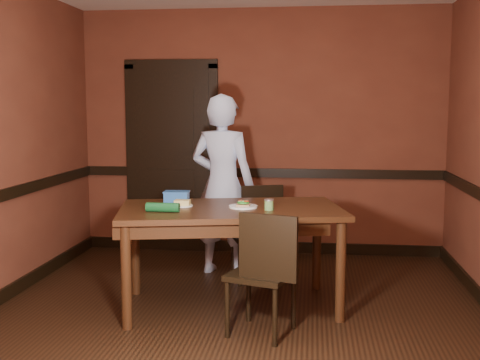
% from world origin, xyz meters
% --- Properties ---
extents(floor, '(4.00, 4.50, 0.01)m').
position_xyz_m(floor, '(0.00, 0.00, 0.00)').
color(floor, black).
rests_on(floor, ground).
extents(wall_back, '(4.00, 0.02, 2.70)m').
position_xyz_m(wall_back, '(0.00, 2.25, 1.35)').
color(wall_back, brown).
rests_on(wall_back, ground).
extents(wall_front, '(4.00, 0.02, 2.70)m').
position_xyz_m(wall_front, '(0.00, -2.25, 1.35)').
color(wall_front, brown).
rests_on(wall_front, ground).
extents(dado_back, '(4.00, 0.03, 0.10)m').
position_xyz_m(dado_back, '(0.00, 2.23, 0.90)').
color(dado_back, black).
rests_on(dado_back, ground).
extents(baseboard_back, '(4.00, 0.03, 0.12)m').
position_xyz_m(baseboard_back, '(0.00, 2.23, 0.06)').
color(baseboard_back, black).
rests_on(baseboard_back, ground).
extents(door, '(1.05, 0.07, 2.20)m').
position_xyz_m(door, '(-1.00, 2.22, 1.09)').
color(door, black).
rests_on(door, ground).
extents(dining_table, '(1.94, 1.34, 0.83)m').
position_xyz_m(dining_table, '(-0.07, 0.34, 0.41)').
color(dining_table, black).
rests_on(dining_table, floor).
extents(chair_far, '(0.52, 0.52, 0.88)m').
position_xyz_m(chair_far, '(0.04, 1.14, 0.44)').
color(chair_far, black).
rests_on(chair_far, floor).
extents(chair_near, '(0.54, 0.54, 0.91)m').
position_xyz_m(chair_near, '(0.22, -0.21, 0.45)').
color(chair_near, black).
rests_on(chair_near, floor).
extents(person, '(0.72, 0.56, 1.75)m').
position_xyz_m(person, '(-0.29, 1.34, 0.88)').
color(person, silver).
rests_on(person, floor).
extents(sandwich_plate, '(0.23, 0.23, 0.06)m').
position_xyz_m(sandwich_plate, '(0.03, 0.34, 0.84)').
color(sandwich_plate, white).
rests_on(sandwich_plate, dining_table).
extents(sauce_jar, '(0.08, 0.08, 0.09)m').
position_xyz_m(sauce_jar, '(0.24, 0.24, 0.87)').
color(sauce_jar, '#649148').
rests_on(sauce_jar, dining_table).
extents(cheese_saucer, '(0.17, 0.17, 0.05)m').
position_xyz_m(cheese_saucer, '(-0.47, 0.35, 0.85)').
color(cheese_saucer, white).
rests_on(cheese_saucer, dining_table).
extents(food_tub, '(0.22, 0.16, 0.09)m').
position_xyz_m(food_tub, '(-0.57, 0.57, 0.87)').
color(food_tub, '#2F66B8').
rests_on(food_tub, dining_table).
extents(wrapped_veg, '(0.26, 0.08, 0.07)m').
position_xyz_m(wrapped_veg, '(-0.56, 0.06, 0.86)').
color(wrapped_veg, '#11491F').
rests_on(wrapped_veg, dining_table).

